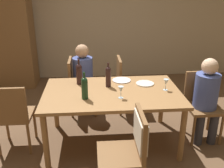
# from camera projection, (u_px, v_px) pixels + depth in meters

# --- Properties ---
(ground_plane) EXTENTS (10.00, 10.00, 0.00)m
(ground_plane) POSITION_uv_depth(u_px,v_px,m) (112.00, 141.00, 3.59)
(ground_plane) COLOR brown
(rear_room_partition) EXTENTS (6.40, 0.12, 2.70)m
(rear_room_partition) POSITION_uv_depth(u_px,v_px,m) (102.00, 16.00, 5.63)
(rear_room_partition) COLOR tan
(rear_room_partition) RESTS_ON ground_plane
(armoire_cabinet) EXTENTS (1.18, 0.62, 2.18)m
(armoire_cabinet) POSITION_uv_depth(u_px,v_px,m) (4.00, 33.00, 5.16)
(armoire_cabinet) COLOR brown
(armoire_cabinet) RESTS_ON ground_plane
(dining_table) EXTENTS (1.74, 1.08, 0.75)m
(dining_table) POSITION_uv_depth(u_px,v_px,m) (112.00, 97.00, 3.34)
(dining_table) COLOR olive
(dining_table) RESTS_ON ground_plane
(chair_far_left) EXTENTS (0.44, 0.44, 0.92)m
(chair_far_left) POSITION_uv_depth(u_px,v_px,m) (78.00, 82.00, 4.21)
(chair_far_left) COLOR brown
(chair_far_left) RESTS_ON ground_plane
(chair_right_end) EXTENTS (0.44, 0.44, 0.92)m
(chair_right_end) POSITION_uv_depth(u_px,v_px,m) (202.00, 100.00, 3.57)
(chair_right_end) COLOR brown
(chair_right_end) RESTS_ON ground_plane
(chair_far_right) EXTENTS (0.44, 0.44, 0.92)m
(chair_far_right) POSITION_uv_depth(u_px,v_px,m) (126.00, 81.00, 4.27)
(chair_far_right) COLOR brown
(chair_far_right) RESTS_ON ground_plane
(chair_left_end) EXTENTS (0.44, 0.44, 0.92)m
(chair_left_end) POSITION_uv_depth(u_px,v_px,m) (12.00, 113.00, 3.22)
(chair_left_end) COLOR brown
(chair_left_end) RESTS_ON ground_plane
(chair_near) EXTENTS (0.46, 0.44, 0.92)m
(chair_near) POSITION_uv_depth(u_px,v_px,m) (132.00, 143.00, 2.53)
(chair_near) COLOR brown
(chair_near) RESTS_ON ground_plane
(person_woman_host) EXTENTS (0.36, 0.32, 1.16)m
(person_woman_host) POSITION_uv_depth(u_px,v_px,m) (85.00, 74.00, 4.17)
(person_woman_host) COLOR #33333D
(person_woman_host) RESTS_ON ground_plane
(person_man_bearded) EXTENTS (0.32, 0.36, 1.16)m
(person_man_bearded) POSITION_uv_depth(u_px,v_px,m) (207.00, 95.00, 3.42)
(person_man_bearded) COLOR #33333D
(person_man_bearded) RESTS_ON ground_plane
(wine_bottle_tall_green) EXTENTS (0.08, 0.08, 0.35)m
(wine_bottle_tall_green) POSITION_uv_depth(u_px,v_px,m) (79.00, 73.00, 3.50)
(wine_bottle_tall_green) COLOR black
(wine_bottle_tall_green) RESTS_ON dining_table
(wine_bottle_dark_red) EXTENTS (0.07, 0.07, 0.33)m
(wine_bottle_dark_red) POSITION_uv_depth(u_px,v_px,m) (108.00, 76.00, 3.41)
(wine_bottle_dark_red) COLOR black
(wine_bottle_dark_red) RESTS_ON dining_table
(wine_bottle_short_olive) EXTENTS (0.08, 0.08, 0.33)m
(wine_bottle_short_olive) POSITION_uv_depth(u_px,v_px,m) (85.00, 87.00, 3.05)
(wine_bottle_short_olive) COLOR #19381E
(wine_bottle_short_olive) RESTS_ON dining_table
(wine_glass_near_left) EXTENTS (0.07, 0.07, 0.15)m
(wine_glass_near_left) POSITION_uv_depth(u_px,v_px,m) (166.00, 82.00, 3.31)
(wine_glass_near_left) COLOR silver
(wine_glass_near_left) RESTS_ON dining_table
(wine_glass_centre) EXTENTS (0.07, 0.07, 0.15)m
(wine_glass_centre) POSITION_uv_depth(u_px,v_px,m) (121.00, 90.00, 3.09)
(wine_glass_centre) COLOR silver
(wine_glass_centre) RESTS_ON dining_table
(dinner_plate_host) EXTENTS (0.25, 0.25, 0.01)m
(dinner_plate_host) POSITION_uv_depth(u_px,v_px,m) (145.00, 84.00, 3.55)
(dinner_plate_host) COLOR silver
(dinner_plate_host) RESTS_ON dining_table
(dinner_plate_guest_left) EXTENTS (0.26, 0.26, 0.01)m
(dinner_plate_guest_left) POSITION_uv_depth(u_px,v_px,m) (122.00, 80.00, 3.66)
(dinner_plate_guest_left) COLOR white
(dinner_plate_guest_left) RESTS_ON dining_table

